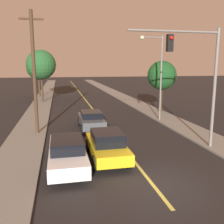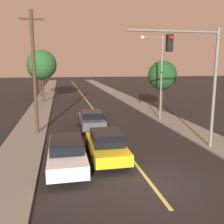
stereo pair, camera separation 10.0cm
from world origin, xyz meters
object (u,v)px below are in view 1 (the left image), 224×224
(car_near_lane_front, at_px, (107,145))
(tree_left_near, at_px, (41,65))
(tree_left_far, at_px, (38,68))
(car_near_lane_second, at_px, (91,120))
(tree_right_near, at_px, (162,76))
(utility_pole_left, at_px, (34,71))
(car_outer_lane_front, at_px, (67,152))
(traffic_signal_mast, at_px, (197,68))
(streetlamp_right, at_px, (156,67))

(car_near_lane_front, bearing_deg, tree_left_near, 101.59)
(tree_left_far, bearing_deg, car_near_lane_second, -76.26)
(tree_right_near, bearing_deg, tree_left_far, 128.34)
(utility_pole_left, relative_size, tree_left_far, 1.34)
(car_near_lane_front, height_order, tree_right_near, tree_right_near)
(car_near_lane_front, xyz_separation_m, tree_left_near, (-4.56, 22.21, 4.20))
(car_outer_lane_front, xyz_separation_m, traffic_signal_mast, (7.33, 1.04, 3.98))
(car_near_lane_second, distance_m, streetlamp_right, 7.34)
(car_outer_lane_front, xyz_separation_m, utility_pole_left, (-1.92, 6.36, 3.74))
(utility_pole_left, bearing_deg, tree_right_near, 26.18)
(car_near_lane_second, xyz_separation_m, utility_pole_left, (-4.00, -0.71, 3.74))
(car_near_lane_second, distance_m, tree_left_near, 16.85)
(car_near_lane_front, distance_m, tree_right_near, 14.51)
(car_near_lane_second, relative_size, car_outer_lane_front, 0.85)
(utility_pole_left, xyz_separation_m, tree_left_far, (-1.40, 22.78, 0.06))
(car_near_lane_front, distance_m, traffic_signal_mast, 6.60)
(car_outer_lane_front, relative_size, streetlamp_right, 0.70)
(traffic_signal_mast, bearing_deg, car_outer_lane_front, -171.92)
(car_near_lane_front, relative_size, traffic_signal_mast, 0.64)
(traffic_signal_mast, distance_m, streetlamp_right, 7.73)
(car_near_lane_second, height_order, tree_left_near, tree_left_near)
(tree_left_near, distance_m, tree_left_far, 6.48)
(car_near_lane_second, distance_m, tree_right_near, 10.00)
(car_near_lane_front, relative_size, car_outer_lane_front, 0.86)
(car_outer_lane_front, relative_size, tree_left_near, 0.75)
(utility_pole_left, bearing_deg, car_outer_lane_front, -73.20)
(car_near_lane_second, bearing_deg, car_outer_lane_front, -106.35)
(tree_left_far, xyz_separation_m, tree_right_near, (13.36, -16.90, -0.67))
(car_near_lane_second, xyz_separation_m, tree_left_near, (-4.56, 15.66, 4.23))
(tree_left_far, height_order, tree_right_near, tree_left_far)
(car_near_lane_second, relative_size, tree_right_near, 0.83)
(tree_left_far, bearing_deg, traffic_signal_mast, -69.24)
(traffic_signal_mast, bearing_deg, car_near_lane_second, 131.08)
(tree_right_near, bearing_deg, tree_left_near, 140.06)
(car_near_lane_second, bearing_deg, traffic_signal_mast, -48.92)
(tree_left_near, xyz_separation_m, tree_left_far, (-0.84, 6.41, -0.44))
(streetlamp_right, xyz_separation_m, utility_pole_left, (-9.91, -2.38, -0.28))
(utility_pole_left, height_order, tree_left_far, utility_pole_left)
(car_outer_lane_front, bearing_deg, tree_left_near, 96.23)
(car_near_lane_front, xyz_separation_m, utility_pole_left, (-4.00, 5.83, 3.70))
(car_outer_lane_front, xyz_separation_m, tree_right_near, (10.05, 12.24, 3.13))
(car_near_lane_front, relative_size, car_near_lane_second, 1.01)
(car_near_lane_front, bearing_deg, traffic_signal_mast, 5.60)
(car_near_lane_front, height_order, streetlamp_right, streetlamp_right)
(car_near_lane_front, distance_m, tree_left_far, 29.36)
(car_outer_lane_front, relative_size, tree_right_near, 0.97)
(traffic_signal_mast, height_order, tree_left_far, traffic_signal_mast)
(car_near_lane_second, relative_size, tree_left_far, 0.69)
(car_near_lane_front, bearing_deg, car_outer_lane_front, -165.79)
(traffic_signal_mast, relative_size, utility_pole_left, 0.81)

